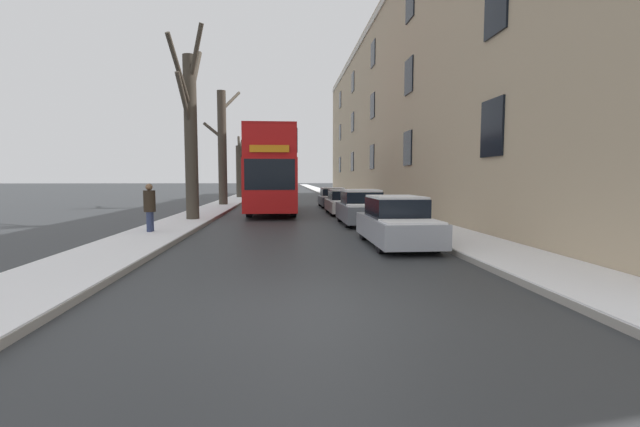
# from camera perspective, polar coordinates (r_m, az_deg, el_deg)

# --- Properties ---
(ground_plane) EXTENTS (320.00, 320.00, 0.00)m
(ground_plane) POSITION_cam_1_polar(r_m,az_deg,el_deg) (6.61, 0.06, -12.69)
(ground_plane) COLOR #303335
(sidewalk_left) EXTENTS (2.22, 130.00, 0.16)m
(sidewalk_left) POSITION_cam_1_polar(r_m,az_deg,el_deg) (59.47, -8.96, 2.86)
(sidewalk_left) COLOR gray
(sidewalk_left) RESTS_ON ground
(sidewalk_right) EXTENTS (2.22, 130.00, 0.16)m
(sidewalk_right) POSITION_cam_1_polar(r_m,az_deg,el_deg) (59.56, 0.50, 2.92)
(sidewalk_right) COLOR gray
(sidewalk_right) RESTS_ON ground
(terrace_facade_right) EXTENTS (9.10, 52.62, 14.01)m
(terrace_facade_right) POSITION_cam_1_polar(r_m,az_deg,el_deg) (33.85, 14.74, 13.13)
(terrace_facade_right) COLOR tan
(terrace_facade_right) RESTS_ON ground
(bare_tree_left_0) EXTENTS (1.36, 4.34, 8.43)m
(bare_tree_left_0) POSITION_cam_1_polar(r_m,az_deg,el_deg) (19.98, -16.87, 10.68)
(bare_tree_left_0) COLOR #423A30
(bare_tree_left_0) RESTS_ON ground
(bare_tree_left_1) EXTENTS (2.36, 3.13, 8.41)m
(bare_tree_left_1) POSITION_cam_1_polar(r_m,az_deg,el_deg) (30.58, -12.86, 8.84)
(bare_tree_left_1) COLOR #423A30
(bare_tree_left_1) RESTS_ON ground
(bare_tree_left_2) EXTENTS (1.77, 2.76, 6.46)m
(bare_tree_left_2) POSITION_cam_1_polar(r_m,az_deg,el_deg) (41.78, -10.61, 6.05)
(bare_tree_left_2) COLOR #423A30
(bare_tree_left_2) RESTS_ON ground
(double_decker_bus) EXTENTS (2.60, 10.47, 4.56)m
(double_decker_bus) POSITION_cam_1_polar(r_m,az_deg,el_deg) (24.92, -6.32, 6.08)
(double_decker_bus) COLOR red
(double_decker_bus) RESTS_ON ground
(parked_car_0) EXTENTS (1.70, 4.14, 1.45)m
(parked_car_0) POSITION_cam_1_polar(r_m,az_deg,el_deg) (12.75, 10.17, -1.23)
(parked_car_0) COLOR #9EA3AD
(parked_car_0) RESTS_ON ground
(parked_car_1) EXTENTS (1.76, 3.96, 1.49)m
(parked_car_1) POSITION_cam_1_polar(r_m,az_deg,el_deg) (18.36, 5.55, 0.68)
(parked_car_1) COLOR slate
(parked_car_1) RESTS_ON ground
(parked_car_2) EXTENTS (1.78, 4.29, 1.33)m
(parked_car_2) POSITION_cam_1_polar(r_m,az_deg,el_deg) (23.66, 3.23, 1.45)
(parked_car_2) COLOR silver
(parked_car_2) RESTS_ON ground
(parked_car_3) EXTENTS (1.75, 4.21, 1.33)m
(parked_car_3) POSITION_cam_1_polar(r_m,az_deg,el_deg) (29.28, 1.69, 2.08)
(parked_car_3) COLOR #474C56
(parked_car_3) RESTS_ON ground
(oncoming_van) EXTENTS (1.91, 4.94, 2.39)m
(oncoming_van) POSITION_cam_1_polar(r_m,az_deg,el_deg) (42.50, -7.21, 3.78)
(oncoming_van) COLOR white
(oncoming_van) RESTS_ON ground
(pedestrian_left_sidewalk) EXTENTS (0.39, 0.39, 1.79)m
(pedestrian_left_sidewalk) POSITION_cam_1_polar(r_m,az_deg,el_deg) (15.65, -21.76, 0.76)
(pedestrian_left_sidewalk) COLOR navy
(pedestrian_left_sidewalk) RESTS_ON ground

